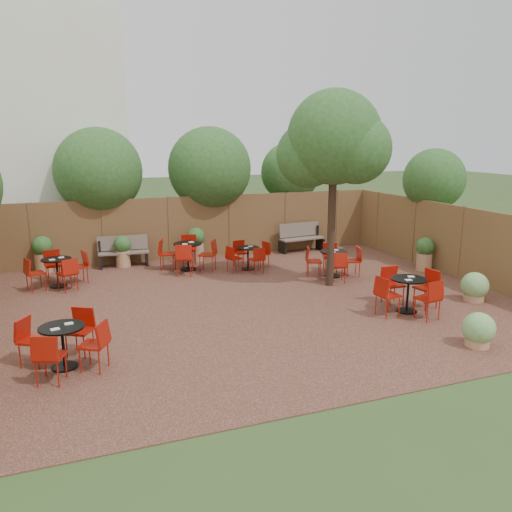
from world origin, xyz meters
name	(u,v)px	position (x,y,z in m)	size (l,w,h in m)	color
ground	(255,302)	(0.00, 0.00, 0.00)	(80.00, 80.00, 0.00)	#354F23
courtyard_paving	(255,302)	(0.00, 0.00, 0.01)	(12.00, 10.00, 0.02)	#391B17
fence_back	(201,227)	(0.00, 5.00, 1.00)	(12.00, 0.08, 2.00)	brown
fence_right	(461,243)	(6.00, 0.00, 1.00)	(0.08, 10.00, 2.00)	brown
neighbour_building	(44,132)	(-4.50, 8.00, 4.00)	(5.00, 4.00, 8.00)	silver
overhang_foliage	(138,179)	(-2.11, 3.46, 2.72)	(15.33, 10.62, 2.72)	#25501A
courtyard_tree	(334,144)	(2.31, 0.60, 3.66)	(2.58, 2.48, 4.98)	black
park_bench_left	(123,251)	(-2.51, 4.62, 0.49)	(1.51, 0.58, 0.92)	brown
park_bench_right	(301,237)	(3.39, 4.63, 0.52)	(1.60, 0.68, 0.96)	brown
bistro_tables	(221,275)	(-0.51, 1.07, 0.46)	(8.86, 7.30, 0.92)	black
planters	(189,249)	(-0.69, 3.79, 0.57)	(10.96, 4.24, 1.05)	#A97A54
low_shrubs	(510,305)	(4.60, -3.10, 0.36)	(3.15, 2.80, 0.74)	#A97A54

